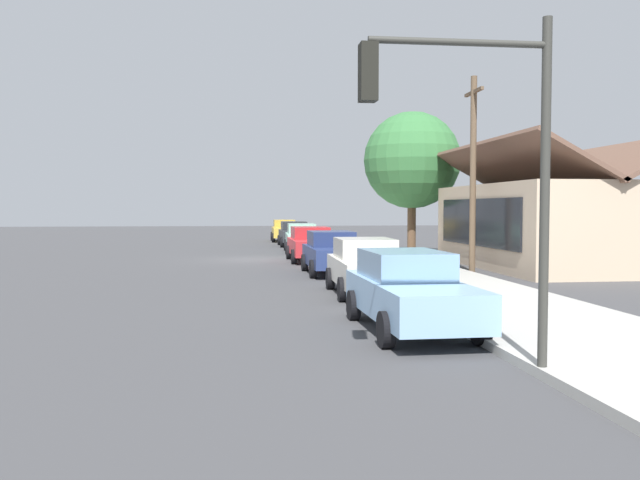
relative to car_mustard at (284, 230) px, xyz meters
name	(u,v)px	position (x,y,z in m)	size (l,w,h in m)	color
ground_plane	(254,259)	(17.36, -2.69, -0.81)	(120.00, 120.00, 0.00)	#424244
sidewalk_curb	(369,257)	(17.36, 2.91, -0.73)	(60.00, 4.20, 0.16)	#B2AFA8
car_mustard	(284,230)	(0.00, 0.00, 0.00)	(4.54, 2.04, 1.59)	gold
car_charcoal	(294,234)	(6.27, 0.19, 0.00)	(4.43, 2.00, 1.59)	#2D3035
car_seafoam	(302,238)	(12.24, 0.10, 0.00)	(4.81, 2.08, 1.59)	#9ED1BC
car_cherry	(311,244)	(18.69, -0.09, 0.00)	(4.75, 2.10, 1.59)	red
car_navy	(332,252)	(24.78, 0.04, 0.00)	(4.46, 2.06, 1.59)	navy
car_ivory	(366,266)	(30.77, 0.18, 0.00)	(4.45, 2.07, 1.59)	silver
car_skyblue	(409,290)	(36.46, -0.06, 0.00)	(4.88, 2.03, 1.59)	#8CB7E0
storefront_building	(547,223)	(23.11, 9.29, 1.04)	(11.47, 6.30, 5.16)	#CCB293
shade_tree	(412,161)	(15.42, 5.57, 4.13)	(5.03, 5.03, 7.47)	brown
traffic_light_main	(474,136)	(40.37, -0.15, 2.68)	(0.37, 2.79, 5.20)	#383833
utility_pole_wooden	(473,170)	(24.70, 5.51, 3.11)	(1.80, 0.24, 7.50)	brown
fire_hydrant_red	(407,274)	(30.17, 1.51, -0.32)	(0.22, 0.22, 0.71)	red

